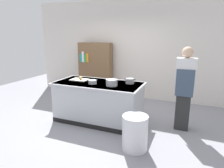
{
  "coord_description": "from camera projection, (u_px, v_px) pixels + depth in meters",
  "views": [
    {
      "loc": [
        1.92,
        -3.84,
        1.94
      ],
      "look_at": [
        0.25,
        0.2,
        0.85
      ],
      "focal_mm": 31.78,
      "sensor_mm": 36.0,
      "label": 1
    }
  ],
  "objects": [
    {
      "name": "cutting_board",
      "position": [
        80.0,
        80.0,
        4.67
      ],
      "size": [
        0.4,
        0.28,
        0.02
      ],
      "primitive_type": "cube",
      "color": "silver",
      "rests_on": "counter_island"
    },
    {
      "name": "trash_bin",
      "position": [
        135.0,
        133.0,
        3.39
      ],
      "size": [
        0.44,
        0.44,
        0.62
      ],
      "primitive_type": "cylinder",
      "color": "silver",
      "rests_on": "ground_plane"
    },
    {
      "name": "bookshelf",
      "position": [
        95.0,
        69.0,
        6.4
      ],
      "size": [
        1.1,
        0.31,
        1.7
      ],
      "color": "brown",
      "rests_on": "ground_plane"
    },
    {
      "name": "back_wall",
      "position": [
        128.0,
        49.0,
        6.15
      ],
      "size": [
        6.4,
        0.12,
        3.0
      ],
      "primitive_type": "cube",
      "color": "silver",
      "rests_on": "ground_plane"
    },
    {
      "name": "counter_island",
      "position": [
        99.0,
        101.0,
        4.51
      ],
      "size": [
        1.98,
        0.98,
        0.9
      ],
      "color": "#B7BABF",
      "rests_on": "ground_plane"
    },
    {
      "name": "person_chef",
      "position": [
        185.0,
        87.0,
        3.99
      ],
      "size": [
        0.38,
        0.25,
        1.72
      ],
      "rotation": [
        0.0,
        0.0,
        1.63
      ],
      "color": "#272727",
      "rests_on": "ground_plane"
    },
    {
      "name": "onion",
      "position": [
        81.0,
        78.0,
        4.61
      ],
      "size": [
        0.08,
        0.08,
        0.08
      ],
      "primitive_type": "sphere",
      "color": "tan",
      "rests_on": "cutting_board"
    },
    {
      "name": "ground_plane",
      "position": [
        99.0,
        120.0,
        4.63
      ],
      "size": [
        10.0,
        10.0,
        0.0
      ],
      "primitive_type": "plane",
      "color": "gray"
    },
    {
      "name": "sauce_pan",
      "position": [
        130.0,
        81.0,
        4.33
      ],
      "size": [
        0.25,
        0.18,
        0.11
      ],
      "color": "#99999E",
      "rests_on": "counter_island"
    },
    {
      "name": "mixing_bowl",
      "position": [
        92.0,
        82.0,
        4.31
      ],
      "size": [
        0.19,
        0.19,
        0.08
      ],
      "primitive_type": "cylinder",
      "color": "#B7BABF",
      "rests_on": "counter_island"
    },
    {
      "name": "stock_pot",
      "position": [
        112.0,
        83.0,
        4.14
      ],
      "size": [
        0.31,
        0.24,
        0.14
      ],
      "color": "#B7BABF",
      "rests_on": "counter_island"
    }
  ]
}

